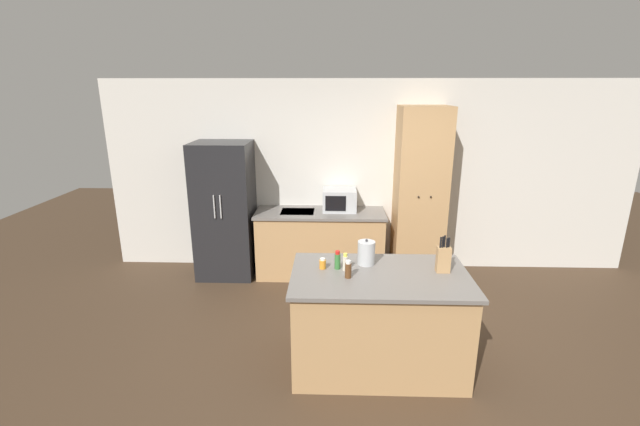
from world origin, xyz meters
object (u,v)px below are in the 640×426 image
(microwave, at_px, (339,200))
(spice_bottle_green_herb, at_px, (348,270))
(spice_bottle_short_red, at_px, (337,260))
(spice_bottle_amber_oil, at_px, (345,262))
(spice_bottle_tall_dark, at_px, (323,264))
(kettle, at_px, (366,253))
(knife_block, at_px, (443,259))
(pantry_cabinet, at_px, (420,195))
(refrigerator, at_px, (225,210))

(microwave, relative_size, spice_bottle_green_herb, 2.79)
(spice_bottle_short_red, xyz_separation_m, spice_bottle_amber_oil, (0.07, -0.03, -0.00))
(spice_bottle_short_red, height_order, spice_bottle_amber_oil, spice_bottle_short_red)
(microwave, distance_m, spice_bottle_tall_dark, 2.00)
(spice_bottle_short_red, height_order, kettle, kettle)
(spice_bottle_tall_dark, height_order, spice_bottle_short_red, spice_bottle_short_red)
(kettle, bearing_deg, spice_bottle_short_red, -156.51)
(microwave, height_order, spice_bottle_tall_dark, microwave)
(knife_block, xyz_separation_m, spice_bottle_short_red, (-0.93, 0.04, -0.05))
(pantry_cabinet, xyz_separation_m, kettle, (-0.83, -1.80, -0.11))
(refrigerator, relative_size, knife_block, 5.35)
(pantry_cabinet, xyz_separation_m, microwave, (-1.05, 0.07, -0.10))
(pantry_cabinet, bearing_deg, spice_bottle_amber_oil, -117.75)
(microwave, xyz_separation_m, kettle, (0.23, -1.87, -0.01))
(refrigerator, distance_m, pantry_cabinet, 2.59)
(microwave, distance_m, spice_bottle_amber_oil, 2.02)
(pantry_cabinet, distance_m, spice_bottle_short_red, 2.21)
(spice_bottle_amber_oil, distance_m, kettle, 0.25)
(microwave, relative_size, knife_block, 1.31)
(kettle, bearing_deg, spice_bottle_amber_oil, -143.33)
(knife_block, distance_m, spice_bottle_tall_dark, 1.07)
(pantry_cabinet, height_order, kettle, pantry_cabinet)
(microwave, relative_size, kettle, 1.82)
(pantry_cabinet, height_order, spice_bottle_amber_oil, pantry_cabinet)
(spice_bottle_short_red, distance_m, spice_bottle_green_herb, 0.21)
(microwave, height_order, kettle, microwave)
(knife_block, bearing_deg, spice_bottle_tall_dark, 178.11)
(spice_bottle_short_red, relative_size, spice_bottle_green_herb, 1.07)
(spice_bottle_amber_oil, bearing_deg, knife_block, -0.47)
(microwave, xyz_separation_m, spice_bottle_amber_oil, (0.03, -2.02, -0.05))
(knife_block, height_order, spice_bottle_green_herb, knife_block)
(microwave, distance_m, spice_bottle_short_red, 1.99)
(microwave, height_order, knife_block, knife_block)
(spice_bottle_green_herb, bearing_deg, kettle, 59.93)
(refrigerator, bearing_deg, microwave, 4.26)
(spice_bottle_short_red, height_order, spice_bottle_green_herb, spice_bottle_short_red)
(refrigerator, height_order, spice_bottle_short_red, refrigerator)
(microwave, relative_size, spice_bottle_amber_oil, 2.77)
(knife_block, bearing_deg, spice_bottle_short_red, 177.67)
(spice_bottle_tall_dark, bearing_deg, spice_bottle_amber_oil, -7.89)
(microwave, height_order, spice_bottle_amber_oil, microwave)
(spice_bottle_tall_dark, xyz_separation_m, kettle, (0.40, 0.12, 0.06))
(spice_bottle_tall_dark, relative_size, spice_bottle_amber_oil, 0.62)
(refrigerator, xyz_separation_m, spice_bottle_short_red, (1.49, -1.87, 0.09))
(spice_bottle_tall_dark, xyz_separation_m, spice_bottle_green_herb, (0.22, -0.18, 0.03))
(knife_block, height_order, kettle, knife_block)
(refrigerator, distance_m, spice_bottle_amber_oil, 2.46)
(refrigerator, distance_m, knife_block, 3.09)
(spice_bottle_tall_dark, height_order, kettle, kettle)
(refrigerator, bearing_deg, knife_block, -38.26)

